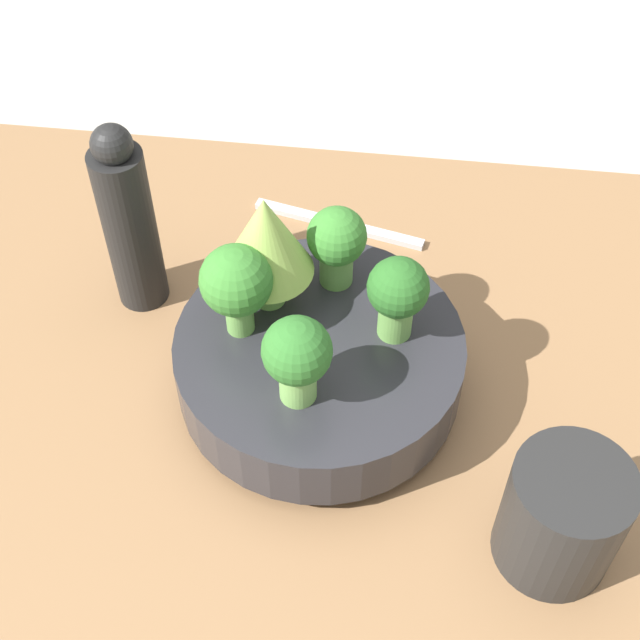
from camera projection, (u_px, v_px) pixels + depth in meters
name	position (u px, v px, depth m)	size (l,w,h in m)	color
ground_plane	(277.00, 421.00, 0.75)	(6.00, 6.00, 0.00)	#ADA89E
table	(276.00, 404.00, 0.73)	(1.08, 0.60, 0.05)	olive
bowl	(320.00, 359.00, 0.68)	(0.22, 0.22, 0.06)	#28282D
broccoli_floret_back	(297.00, 356.00, 0.59)	(0.05, 0.05, 0.07)	#7AB256
broccoli_floret_left	(398.00, 293.00, 0.63)	(0.04, 0.04, 0.07)	#6BA34C
romanesco_piece_near	(266.00, 239.00, 0.64)	(0.07, 0.07, 0.10)	#7AB256
broccoli_floret_right	(236.00, 283.00, 0.63)	(0.05, 0.05, 0.08)	#6BA34C
broccoli_floret_front	(337.00, 242.00, 0.67)	(0.05, 0.05, 0.07)	#609347
cup	(562.00, 516.00, 0.58)	(0.08, 0.08, 0.09)	black
pepper_mill	(129.00, 222.00, 0.71)	(0.04, 0.04, 0.18)	black
fork	(338.00, 224.00, 0.83)	(0.16, 0.05, 0.01)	silver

